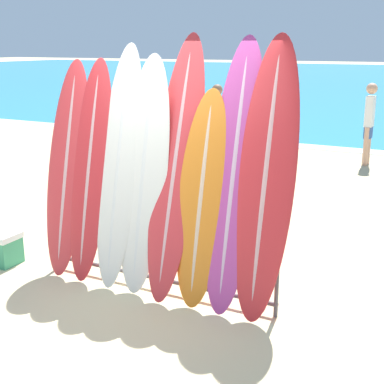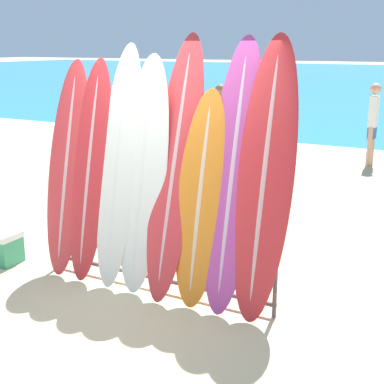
{
  "view_description": "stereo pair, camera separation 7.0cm",
  "coord_description": "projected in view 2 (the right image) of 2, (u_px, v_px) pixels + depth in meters",
  "views": [
    {
      "loc": [
        2.75,
        -4.08,
        2.46
      ],
      "look_at": [
        0.11,
        1.11,
        0.86
      ],
      "focal_mm": 50.0,
      "sensor_mm": 36.0,
      "label": 1
    },
    {
      "loc": [
        2.82,
        -4.04,
        2.46
      ],
      "look_at": [
        0.11,
        1.11,
        0.86
      ],
      "focal_mm": 50.0,
      "sensor_mm": 36.0,
      "label": 2
    }
  ],
  "objects": [
    {
      "name": "ground_plane",
      "position": [
        131.0,
        298.0,
        5.37
      ],
      "size": [
        160.0,
        160.0,
        0.0
      ],
      "primitive_type": "plane",
      "color": "#CCB789"
    },
    {
      "name": "surfboard_rack",
      "position": [
        156.0,
        248.0,
        5.46
      ],
      "size": [
        2.61,
        0.04,
        0.84
      ],
      "color": "#47474C",
      "rests_on": "ground_plane"
    },
    {
      "name": "surfboard_slot_1",
      "position": [
        90.0,
        171.0,
        5.68
      ],
      "size": [
        0.48,
        0.62,
        2.34
      ],
      "color": "red",
      "rests_on": "ground_plane"
    },
    {
      "name": "surfboard_slot_7",
      "position": [
        265.0,
        180.0,
        4.8
      ],
      "size": [
        0.54,
        0.65,
        2.58
      ],
      "color": "red",
      "rests_on": "ground_plane"
    },
    {
      "name": "person_near_water",
      "position": [
        159.0,
        146.0,
        8.77
      ],
      "size": [
        0.27,
        0.25,
        1.56
      ],
      "rotation": [
        0.0,
        0.0,
        2.49
      ],
      "color": "#A87A5B",
      "rests_on": "ground_plane"
    },
    {
      "name": "surfboard_slot_3",
      "position": [
        143.0,
        175.0,
        5.39
      ],
      "size": [
        0.54,
        0.58,
        2.39
      ],
      "color": "silver",
      "rests_on": "ground_plane"
    },
    {
      "name": "surfboard_slot_2",
      "position": [
        119.0,
        167.0,
        5.51
      ],
      "size": [
        0.48,
        0.67,
        2.49
      ],
      "color": "silver",
      "rests_on": "ground_plane"
    },
    {
      "name": "surfboard_slot_6",
      "position": [
        233.0,
        177.0,
        4.95
      ],
      "size": [
        0.51,
        0.68,
        2.56
      ],
      "color": "#B23D8E",
      "rests_on": "ground_plane"
    },
    {
      "name": "surfboard_slot_0",
      "position": [
        68.0,
        168.0,
        5.82
      ],
      "size": [
        0.52,
        0.6,
        2.32
      ],
      "color": "red",
      "rests_on": "ground_plane"
    },
    {
      "name": "surfboard_slot_5",
      "position": [
        201.0,
        199.0,
        5.1
      ],
      "size": [
        0.51,
        0.55,
        2.08
      ],
      "color": "orange",
      "rests_on": "ground_plane"
    },
    {
      "name": "person_far_right",
      "position": [
        220.0,
        121.0,
        11.16
      ],
      "size": [
        0.27,
        0.29,
        1.68
      ],
      "rotation": [
        0.0,
        0.0,
        5.39
      ],
      "color": "#846047",
      "rests_on": "ground_plane"
    },
    {
      "name": "person_mid_beach",
      "position": [
        373.0,
        121.0,
        11.07
      ],
      "size": [
        0.23,
        0.29,
        1.71
      ],
      "rotation": [
        0.0,
        0.0,
        4.64
      ],
      "color": "tan",
      "rests_on": "ground_plane"
    },
    {
      "name": "surfboard_slot_4",
      "position": [
        175.0,
        167.0,
        5.26
      ],
      "size": [
        0.5,
        0.84,
        2.59
      ],
      "color": "red",
      "rests_on": "ground_plane"
    }
  ]
}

